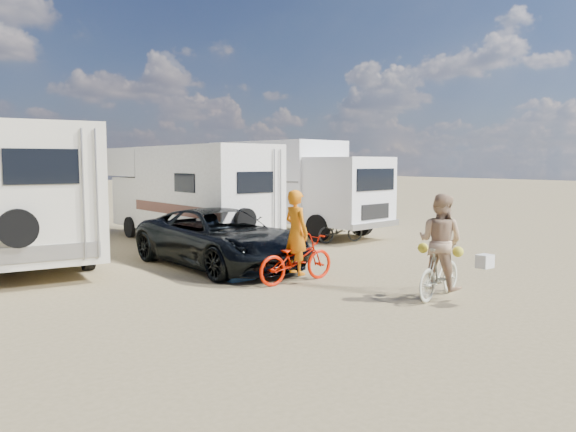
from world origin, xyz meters
TOP-DOWN VIEW (x-y plane):
  - ground at (0.00, 0.00)m, footprint 140.00×140.00m
  - rv_main at (0.15, 7.34)m, footprint 2.37×7.52m
  - rv_left at (-4.72, 7.32)m, footprint 3.51×8.96m
  - box_truck at (4.37, 7.06)m, footprint 3.26×7.36m
  - dark_suv at (-1.15, 3.04)m, footprint 2.65×5.25m
  - bike_man at (-0.79, 0.50)m, footprint 1.92×0.68m
  - bike_woman at (0.52, -2.21)m, footprint 1.71×0.82m
  - rider_man at (-0.79, 0.50)m, footprint 0.43×0.66m
  - rider_woman at (0.52, -2.21)m, footprint 0.86×1.00m
  - bike_parked at (4.00, 4.28)m, footprint 1.69×0.90m
  - cooler at (-1.64, 1.48)m, footprint 0.62×0.45m
  - crate at (0.40, 2.83)m, footprint 0.52×0.52m

SIDE VIEW (x-z plane):
  - ground at x=0.00m, z-range 0.00..0.00m
  - crate at x=0.40m, z-range 0.00..0.33m
  - cooler at x=-1.64m, z-range 0.00..0.49m
  - bike_parked at x=4.00m, z-range 0.00..0.84m
  - bike_woman at x=0.52m, z-range 0.00..0.99m
  - bike_man at x=-0.79m, z-range 0.00..1.01m
  - dark_suv at x=-1.15m, z-range 0.00..1.42m
  - rider_woman at x=0.52m, z-range 0.00..1.80m
  - rider_man at x=-0.79m, z-range 0.00..1.80m
  - rv_main at x=0.15m, z-range 0.00..3.05m
  - box_truck at x=4.37m, z-range 0.00..3.32m
  - rv_left at x=-4.72m, z-range 0.00..3.40m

